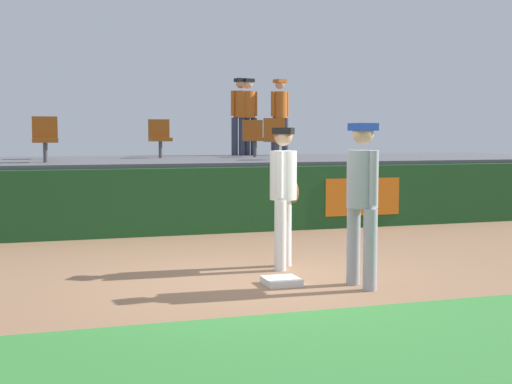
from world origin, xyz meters
The scene contains 15 objects.
ground_plane centered at (0.00, 0.00, 0.00)m, with size 60.00×60.00×0.00m, color #936B4C.
grass_foreground_strip centered at (0.00, -2.77, 0.00)m, with size 18.00×2.80×0.01m, color #388438.
first_base centered at (0.23, -0.16, 0.04)m, with size 0.40×0.40×0.08m, color white.
player_fielder_home centered at (0.58, 0.78, 1.06)m, with size 0.54×0.48×1.83m.
player_runner_visitor centered at (1.05, -0.56, 1.08)m, with size 0.40×0.52×1.87m.
field_wall centered at (0.02, 4.13, 0.58)m, with size 18.00×0.26×1.16m.
bleacher_platform centered at (0.00, 6.70, 0.61)m, with size 18.00×4.80×1.23m, color #59595E.
seat_back_center centered at (0.05, 7.37, 1.70)m, with size 0.46×0.44×0.84m.
seat_back_right centered at (2.20, 7.37, 1.70)m, with size 0.47×0.44×0.84m.
seat_front_right centered at (2.12, 5.57, 1.70)m, with size 0.45×0.44×0.84m.
seat_front_left centered at (-2.34, 5.57, 1.70)m, with size 0.45×0.44×0.84m.
seat_back_left centered at (-2.33, 7.37, 1.70)m, with size 0.44×0.44×0.84m.
spectator_hooded centered at (3.18, 8.41, 2.30)m, with size 0.50×0.44×1.85m.
spectator_capped centered at (2.39, 8.51, 2.30)m, with size 0.51×0.43×1.85m.
spectator_casual centered at (2.22, 8.54, 2.31)m, with size 0.51×0.41×1.86m.
Camera 1 is at (-2.38, -7.57, 1.74)m, focal length 48.20 mm.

